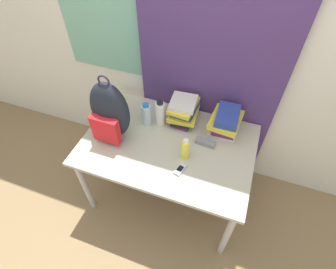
{
  "coord_description": "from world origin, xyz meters",
  "views": [
    {
      "loc": [
        0.43,
        -0.76,
        2.23
      ],
      "look_at": [
        0.0,
        0.43,
        0.81
      ],
      "focal_mm": 28.0,
      "sensor_mm": 36.0,
      "label": 1
    }
  ],
  "objects_px": {
    "sunscreen_bottle": "(185,149)",
    "sunglasses_case": "(205,142)",
    "water_bottle": "(146,114)",
    "cell_phone": "(180,169)",
    "book_stack_center": "(225,122)",
    "sports_bottle": "(160,113)",
    "book_stack_left": "(184,111)",
    "backpack": "(110,112)"
  },
  "relations": [
    {
      "from": "water_bottle",
      "to": "cell_phone",
      "type": "distance_m",
      "value": 0.53
    },
    {
      "from": "water_bottle",
      "to": "sunscreen_bottle",
      "type": "xyz_separation_m",
      "value": [
        0.39,
        -0.22,
        -0.01
      ]
    },
    {
      "from": "cell_phone",
      "to": "sunglasses_case",
      "type": "relative_size",
      "value": 0.76
    },
    {
      "from": "book_stack_center",
      "to": "water_bottle",
      "type": "xyz_separation_m",
      "value": [
        -0.6,
        -0.13,
        0.0
      ]
    },
    {
      "from": "backpack",
      "to": "book_stack_center",
      "type": "xyz_separation_m",
      "value": [
        0.79,
        0.33,
        -0.14
      ]
    },
    {
      "from": "book_stack_left",
      "to": "sunscreen_bottle",
      "type": "height_order",
      "value": "book_stack_left"
    },
    {
      "from": "backpack",
      "to": "sunscreen_bottle",
      "type": "relative_size",
      "value": 2.96
    },
    {
      "from": "sports_bottle",
      "to": "cell_phone",
      "type": "relative_size",
      "value": 1.94
    },
    {
      "from": "book_stack_left",
      "to": "water_bottle",
      "type": "xyz_separation_m",
      "value": [
        -0.27,
        -0.13,
        -0.0
      ]
    },
    {
      "from": "book_stack_left",
      "to": "cell_phone",
      "type": "height_order",
      "value": "book_stack_left"
    },
    {
      "from": "backpack",
      "to": "water_bottle",
      "type": "xyz_separation_m",
      "value": [
        0.19,
        0.2,
        -0.14
      ]
    },
    {
      "from": "book_stack_left",
      "to": "sunscreen_bottle",
      "type": "bearing_deg",
      "value": -70.91
    },
    {
      "from": "sunscreen_bottle",
      "to": "sports_bottle",
      "type": "bearing_deg",
      "value": 137.7
    },
    {
      "from": "water_bottle",
      "to": "book_stack_left",
      "type": "bearing_deg",
      "value": 26.97
    },
    {
      "from": "sports_bottle",
      "to": "sunglasses_case",
      "type": "xyz_separation_m",
      "value": [
        0.4,
        -0.09,
        -0.09
      ]
    },
    {
      "from": "sports_bottle",
      "to": "book_stack_center",
      "type": "bearing_deg",
      "value": 10.73
    },
    {
      "from": "book_stack_left",
      "to": "water_bottle",
      "type": "bearing_deg",
      "value": -153.03
    },
    {
      "from": "backpack",
      "to": "sunscreen_bottle",
      "type": "bearing_deg",
      "value": -2.09
    },
    {
      "from": "backpack",
      "to": "sunglasses_case",
      "type": "bearing_deg",
      "value": 11.95
    },
    {
      "from": "book_stack_center",
      "to": "cell_phone",
      "type": "height_order",
      "value": "book_stack_center"
    },
    {
      "from": "book_stack_center",
      "to": "sunglasses_case",
      "type": "relative_size",
      "value": 1.92
    },
    {
      "from": "book_stack_center",
      "to": "sports_bottle",
      "type": "xyz_separation_m",
      "value": [
        -0.5,
        -0.09,
        0.01
      ]
    },
    {
      "from": "sports_bottle",
      "to": "cell_phone",
      "type": "xyz_separation_m",
      "value": [
        0.29,
        -0.38,
        -0.1
      ]
    },
    {
      "from": "backpack",
      "to": "sunscreen_bottle",
      "type": "distance_m",
      "value": 0.6
    },
    {
      "from": "book_stack_center",
      "to": "sports_bottle",
      "type": "bearing_deg",
      "value": -169.27
    },
    {
      "from": "sunscreen_bottle",
      "to": "sunglasses_case",
      "type": "bearing_deg",
      "value": 56.5
    },
    {
      "from": "book_stack_center",
      "to": "cell_phone",
      "type": "distance_m",
      "value": 0.53
    },
    {
      "from": "book_stack_center",
      "to": "sports_bottle",
      "type": "height_order",
      "value": "sports_bottle"
    },
    {
      "from": "book_stack_left",
      "to": "sports_bottle",
      "type": "height_order",
      "value": "sports_bottle"
    },
    {
      "from": "water_bottle",
      "to": "sunglasses_case",
      "type": "height_order",
      "value": "water_bottle"
    },
    {
      "from": "cell_phone",
      "to": "water_bottle",
      "type": "bearing_deg",
      "value": 138.95
    },
    {
      "from": "book_stack_center",
      "to": "cell_phone",
      "type": "relative_size",
      "value": 2.52
    },
    {
      "from": "book_stack_left",
      "to": "cell_phone",
      "type": "distance_m",
      "value": 0.5
    },
    {
      "from": "cell_phone",
      "to": "sunscreen_bottle",
      "type": "bearing_deg",
      "value": 92.28
    },
    {
      "from": "sports_bottle",
      "to": "cell_phone",
      "type": "distance_m",
      "value": 0.49
    },
    {
      "from": "backpack",
      "to": "water_bottle",
      "type": "relative_size",
      "value": 2.69
    },
    {
      "from": "book_stack_left",
      "to": "book_stack_center",
      "type": "bearing_deg",
      "value": -0.33
    },
    {
      "from": "water_bottle",
      "to": "sunglasses_case",
      "type": "xyz_separation_m",
      "value": [
        0.5,
        -0.06,
        -0.08
      ]
    },
    {
      "from": "cell_phone",
      "to": "sports_bottle",
      "type": "bearing_deg",
      "value": 127.44
    },
    {
      "from": "backpack",
      "to": "book_stack_center",
      "type": "height_order",
      "value": "backpack"
    },
    {
      "from": "sports_bottle",
      "to": "book_stack_left",
      "type": "bearing_deg",
      "value": 30.47
    },
    {
      "from": "sunscreen_bottle",
      "to": "sunglasses_case",
      "type": "distance_m",
      "value": 0.21
    }
  ]
}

